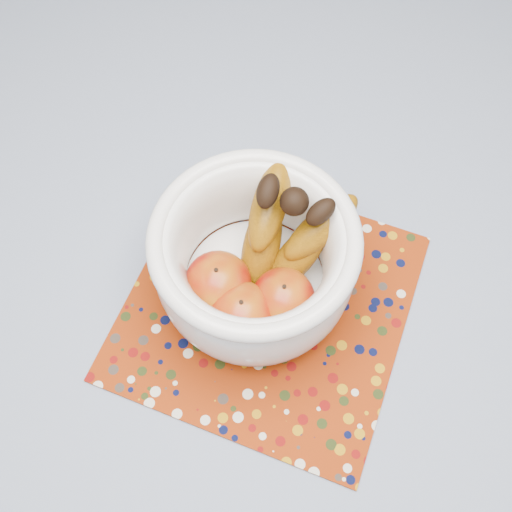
# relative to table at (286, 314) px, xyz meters

# --- Properties ---
(table) EXTENTS (1.20, 1.20, 0.75)m
(table) POSITION_rel_table_xyz_m (0.00, 0.00, 0.00)
(table) COLOR brown
(table) RESTS_ON ground
(tablecloth) EXTENTS (1.32, 1.32, 0.01)m
(tablecloth) POSITION_rel_table_xyz_m (0.00, 0.00, 0.08)
(tablecloth) COLOR slate
(tablecloth) RESTS_ON table
(placemat) EXTENTS (0.37, 0.37, 0.00)m
(placemat) POSITION_rel_table_xyz_m (-0.02, -0.03, 0.09)
(placemat) COLOR maroon
(placemat) RESTS_ON tablecloth
(fruit_bowl) EXTENTS (0.27, 0.25, 0.18)m
(fruit_bowl) POSITION_rel_table_xyz_m (-0.03, -0.01, 0.17)
(fruit_bowl) COLOR white
(fruit_bowl) RESTS_ON placemat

